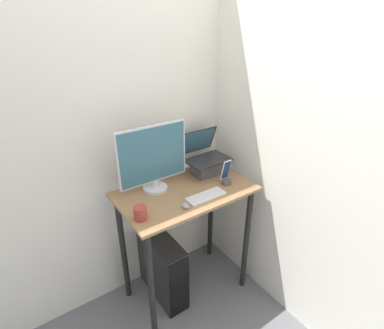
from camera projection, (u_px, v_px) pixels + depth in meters
The scene contains 11 objects.
ground_plane at pixel (207, 313), 2.26m from camera, with size 12.00×12.00×0.00m, color slate.
wall_back at pixel (157, 127), 2.15m from camera, with size 6.00×0.05×2.60m.
wall_side_right at pixel (277, 137), 1.96m from camera, with size 0.05×6.00×2.60m.
desk at pixel (186, 214), 2.13m from camera, with size 0.92×0.55×0.95m.
laptop at pixel (206, 162), 2.23m from camera, with size 0.32×0.29×0.32m.
monitor at pixel (153, 159), 1.95m from camera, with size 0.49×0.17×0.46m.
keyboard at pixel (206, 196), 1.96m from camera, with size 0.27×0.10×0.02m.
mouse at pixel (185, 206), 1.85m from camera, with size 0.04×0.06×0.03m.
cell_phone at pixel (226, 177), 2.10m from camera, with size 0.07×0.07×0.18m.
computer_tower at pixel (162, 266), 2.33m from camera, with size 0.17×0.52×0.54m.
mug at pixel (140, 213), 1.73m from camera, with size 0.08×0.08×0.08m.
Camera 1 is at (-0.96, -1.19, 2.01)m, focal length 28.00 mm.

